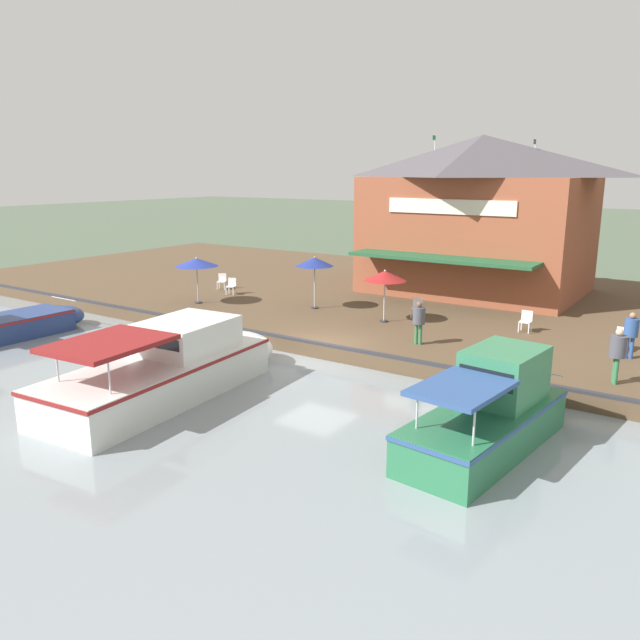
% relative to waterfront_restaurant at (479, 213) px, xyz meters
% --- Properties ---
extents(ground_plane, '(220.00, 220.00, 0.00)m').
position_rel_waterfront_restaurant_xyz_m(ground_plane, '(13.84, -0.97, -4.75)').
color(ground_plane, '#4C5B47').
extents(quay_deck, '(22.00, 56.00, 0.60)m').
position_rel_waterfront_restaurant_xyz_m(quay_deck, '(2.84, -0.97, -4.45)').
color(quay_deck, brown).
rests_on(quay_deck, ground).
extents(quay_edge_fender, '(0.20, 50.40, 0.10)m').
position_rel_waterfront_restaurant_xyz_m(quay_edge_fender, '(13.74, -0.97, -4.10)').
color(quay_edge_fender, '#2D2D33').
rests_on(quay_edge_fender, quay_deck).
extents(waterfront_restaurant, '(9.99, 11.20, 8.22)m').
position_rel_waterfront_restaurant_xyz_m(waterfront_restaurant, '(0.00, 0.00, 0.00)').
color(waterfront_restaurant, brown).
rests_on(waterfront_restaurant, quay_deck).
extents(patio_umbrella_back_row, '(2.09, 2.09, 2.27)m').
position_rel_waterfront_restaurant_xyz_m(patio_umbrella_back_row, '(10.82, -10.09, -2.13)').
color(patio_umbrella_back_row, '#B7B7B7').
rests_on(patio_umbrella_back_row, quay_deck).
extents(patio_umbrella_mid_patio_left, '(1.78, 1.78, 2.47)m').
position_rel_waterfront_restaurant_xyz_m(patio_umbrella_mid_patio_left, '(8.59, -4.66, -1.94)').
color(patio_umbrella_mid_patio_left, '#B7B7B7').
rests_on(patio_umbrella_mid_patio_left, quay_deck).
extents(patio_umbrella_mid_patio_right, '(1.82, 1.82, 2.26)m').
position_rel_waterfront_restaurant_xyz_m(patio_umbrella_mid_patio_right, '(9.15, -0.65, -2.15)').
color(patio_umbrella_mid_patio_right, '#B7B7B7').
rests_on(patio_umbrella_mid_patio_right, quay_deck).
extents(cafe_chair_back_row_seat, '(0.56, 0.56, 0.85)m').
position_rel_waterfront_restaurant_xyz_m(cafe_chair_back_row_seat, '(8.18, -10.26, -3.67)').
color(cafe_chair_back_row_seat, white).
rests_on(cafe_chair_back_row_seat, quay_deck).
extents(cafe_chair_mid_patio, '(0.53, 0.53, 0.85)m').
position_rel_waterfront_restaurant_xyz_m(cafe_chair_mid_patio, '(7.55, 0.15, -3.67)').
color(cafe_chair_mid_patio, white).
rests_on(cafe_chair_mid_patio, quay_deck).
extents(cafe_chair_beside_entrance, '(0.45, 0.45, 0.85)m').
position_rel_waterfront_restaurant_xyz_m(cafe_chair_beside_entrance, '(7.43, 4.91, -3.67)').
color(cafe_chair_beside_entrance, white).
rests_on(cafe_chair_beside_entrance, quay_deck).
extents(cafe_chair_under_first_umbrella, '(0.50, 0.50, 0.85)m').
position_rel_waterfront_restaurant_xyz_m(cafe_chair_under_first_umbrella, '(8.28, 8.57, -3.67)').
color(cafe_chair_under_first_umbrella, white).
rests_on(cafe_chair_under_first_umbrella, quay_deck).
extents(cafe_chair_facing_river, '(0.59, 0.59, 0.85)m').
position_rel_waterfront_restaurant_xyz_m(cafe_chair_facing_river, '(7.38, -11.67, -3.67)').
color(cafe_chair_facing_river, white).
rests_on(cafe_chair_facing_river, quay_deck).
extents(person_at_quay_edge, '(0.46, 0.46, 1.63)m').
position_rel_waterfront_restaurant_xyz_m(person_at_quay_edge, '(11.59, 2.12, -3.13)').
color(person_at_quay_edge, '#337547').
rests_on(person_at_quay_edge, quay_deck).
extents(person_near_entrance, '(0.49, 0.49, 1.74)m').
position_rel_waterfront_restaurant_xyz_m(person_near_entrance, '(12.28, 9.02, -3.05)').
color(person_near_entrance, '#337547').
rests_on(person_near_entrance, quay_deck).
extents(person_mid_patio, '(0.46, 0.46, 1.64)m').
position_rel_waterfront_restaurant_xyz_m(person_mid_patio, '(9.17, 8.96, -3.13)').
color(person_mid_patio, '#2D5193').
rests_on(person_mid_patio, quay_deck).
extents(motorboat_far_downstream, '(6.69, 2.35, 2.09)m').
position_rel_waterfront_restaurant_xyz_m(motorboat_far_downstream, '(18.40, -13.43, -4.14)').
color(motorboat_far_downstream, navy).
rests_on(motorboat_far_downstream, river_water).
extents(motorboat_second_along, '(9.34, 3.54, 2.27)m').
position_rel_waterfront_restaurant_xyz_m(motorboat_second_along, '(19.11, -2.73, -3.84)').
color(motorboat_second_along, silver).
rests_on(motorboat_second_along, river_water).
extents(motorboat_fourth_along, '(6.79, 2.76, 2.44)m').
position_rel_waterfront_restaurant_xyz_m(motorboat_fourth_along, '(17.32, 7.04, -3.82)').
color(motorboat_fourth_along, '#287047').
rests_on(motorboat_fourth_along, river_water).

